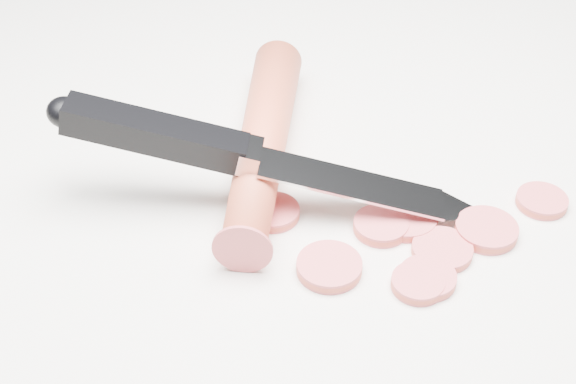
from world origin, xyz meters
TOP-DOWN VIEW (x-y plane):
  - ground at (0.00, 0.00)m, footprint 2.40×2.40m
  - carrot at (-0.01, 0.04)m, footprint 0.16×0.16m
  - carrot_slice_0 at (0.00, -0.06)m, footprint 0.03×0.03m
  - carrot_slice_1 at (-0.01, -0.10)m, footprint 0.03×0.03m
  - carrot_slice_2 at (-0.05, -0.06)m, footprint 0.04×0.04m
  - carrot_slice_3 at (0.01, -0.09)m, footprint 0.03×0.03m
  - carrot_slice_4 at (0.09, -0.10)m, footprint 0.03×0.03m
  - carrot_slice_5 at (-0.04, -0.01)m, footprint 0.03×0.03m
  - carrot_slice_6 at (-0.02, -0.10)m, footprint 0.03×0.03m
  - carrot_slice_7 at (0.02, -0.06)m, footprint 0.04×0.04m
  - carrot_slice_8 at (0.05, -0.10)m, footprint 0.04×0.04m
  - kitchen_knife at (-0.03, 0.00)m, footprint 0.21×0.21m

SIDE VIEW (x-z plane):
  - ground at x=0.00m, z-range 0.00..0.00m
  - carrot_slice_3 at x=0.01m, z-range 0.00..0.01m
  - carrot_slice_1 at x=-0.01m, z-range 0.00..0.01m
  - carrot_slice_7 at x=0.02m, z-range 0.00..0.01m
  - carrot_slice_4 at x=0.09m, z-range 0.00..0.01m
  - carrot_slice_6 at x=-0.02m, z-range 0.00..0.01m
  - carrot_slice_5 at x=-0.04m, z-range 0.00..0.01m
  - carrot_slice_0 at x=0.00m, z-range 0.00..0.01m
  - carrot_slice_2 at x=-0.05m, z-range 0.00..0.01m
  - carrot_slice_8 at x=0.05m, z-range 0.00..0.01m
  - carrot at x=-0.01m, z-range 0.00..0.03m
  - kitchen_knife at x=-0.03m, z-range 0.00..0.07m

